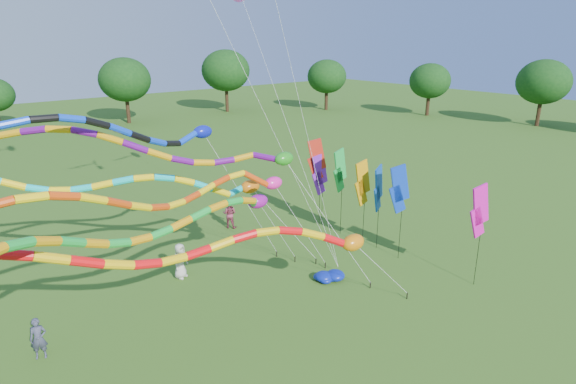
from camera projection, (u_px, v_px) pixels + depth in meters
ground at (365, 329)px, 18.67m from camera, size 160.00×160.00×0.00m
tree_ring at (454, 179)px, 18.83m from camera, size 118.64×115.34×9.73m
tube_kite_red at (241, 246)px, 16.45m from camera, size 14.91×3.05×6.27m
tube_kite_orange at (188, 192)px, 16.17m from camera, size 14.34×2.64×7.75m
tube_kite_purple at (171, 150)px, 17.47m from camera, size 13.69×6.58×8.62m
tube_kite_blue at (103, 133)px, 16.30m from camera, size 15.29×2.09×9.24m
tube_kite_cyan at (157, 185)px, 19.46m from camera, size 13.57×4.14×7.04m
tube_kite_green at (192, 217)px, 16.64m from camera, size 13.29×5.19×6.99m
banner_pole_blue_a at (378, 189)px, 24.56m from camera, size 1.12×0.48×4.65m
banner_pole_orange at (362, 183)px, 24.86m from camera, size 1.16×0.08×4.84m
banner_pole_red at (316, 160)px, 27.64m from camera, size 1.09×0.56×5.31m
banner_pole_green at (340, 171)px, 26.39m from camera, size 1.16×0.24×5.05m
banner_pole_blue_b at (399, 189)px, 23.40m from camera, size 1.12×0.48×4.99m
banner_pole_magenta_a at (479, 211)px, 20.80m from camera, size 1.15×0.32×4.88m
banner_pole_violet at (320, 175)px, 27.92m from camera, size 1.16×0.16×4.41m
blue_nylon_heap at (329, 274)px, 22.52m from camera, size 1.05×1.45×0.48m
person_a at (180, 261)px, 22.42m from camera, size 0.99×0.86×1.70m
person_b at (39, 339)px, 16.81m from camera, size 0.66×0.55×1.55m
person_c at (230, 214)px, 28.27m from camera, size 1.03×1.06×1.72m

